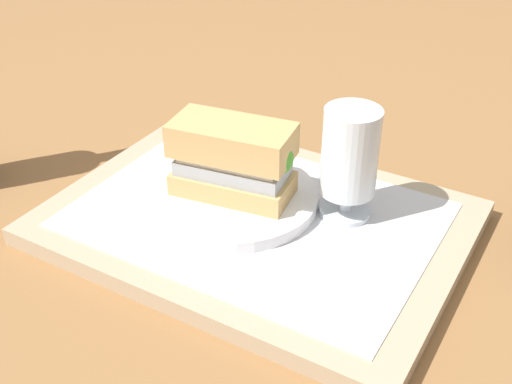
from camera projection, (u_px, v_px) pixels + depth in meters
The scene contains 6 objects.
ground_plane at pixel (256, 230), 0.73m from camera, with size 3.00×3.00×0.00m, color olive.
tray at pixel (256, 222), 0.72m from camera, with size 0.44×0.32×0.02m, color tan.
placemat at pixel (256, 215), 0.72m from camera, with size 0.38×0.27×0.00m, color silver.
plate at pixel (233, 198), 0.73m from camera, with size 0.19×0.19×0.01m, color white.
sandwich at pixel (235, 159), 0.70m from camera, with size 0.14×0.08×0.08m.
beer_glass at pixel (350, 159), 0.68m from camera, with size 0.06×0.06×0.12m.
Camera 1 is at (0.30, -0.51, 0.43)m, focal length 45.98 mm.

